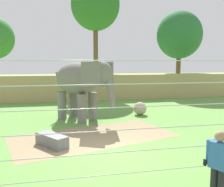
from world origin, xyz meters
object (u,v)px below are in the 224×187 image
at_px(enrichment_ball, 140,109).
at_px(feed_trough, 52,140).
at_px(zookeeper, 218,166).
at_px(elephant, 81,81).

bearing_deg(enrichment_ball, feed_trough, -136.89).
distance_m(enrichment_ball, zookeeper, 9.39).
bearing_deg(feed_trough, elephant, 69.99).
distance_m(elephant, feed_trough, 4.53).
height_order(elephant, feed_trough, elephant).
bearing_deg(enrichment_ball, elephant, -169.10).
relative_size(zookeeper, feed_trough, 1.17).
relative_size(elephant, zookeeper, 2.17).
height_order(enrichment_ball, feed_trough, enrichment_ball).
xyz_separation_m(elephant, enrichment_ball, (3.45, 0.66, -1.68)).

